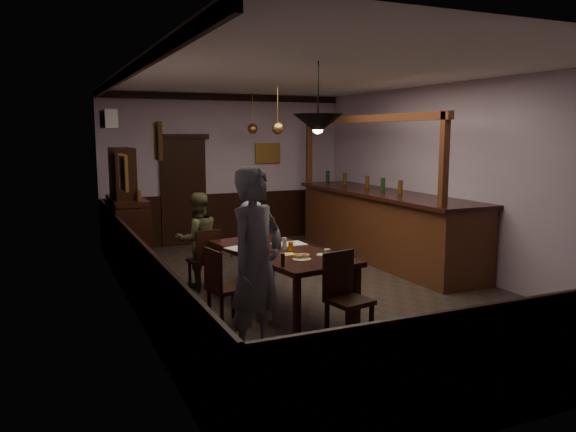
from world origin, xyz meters
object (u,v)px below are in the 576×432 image
pendant_brass_mid (278,128)px  person_standing (256,264)px  chair_near (345,292)px  person_seated_left (198,239)px  pendant_brass_far (253,129)px  chair_far_right (260,246)px  sideboard (127,220)px  pendant_iron (318,124)px  soda_can (291,247)px  person_seated_right (252,239)px  dining_table (280,255)px  bar_counter (384,224)px  chair_side (221,283)px  chair_far_left (206,257)px  coffee_cup (327,252)px

pendant_brass_mid → person_standing: bearing=-116.1°
chair_near → person_seated_left: (-0.87, 2.77, 0.16)m
pendant_brass_far → pendant_brass_mid: bearing=-96.7°
chair_far_right → pendant_brass_far: bearing=-105.3°
person_standing → sideboard: bearing=67.1°
pendant_iron → soda_can: bearing=92.0°
chair_near → person_seated_right: (0.02, 2.91, 0.07)m
dining_table → person_seated_left: 1.61m
chair_near → person_standing: (-1.04, -0.09, 0.43)m
pendant_iron → person_standing: bearing=-148.1°
dining_table → person_seated_right: (0.21, 1.60, -0.09)m
dining_table → bar_counter: bearing=33.1°
bar_counter → pendant_brass_far: pendant_brass_far is taller
person_seated_right → pendant_brass_far: size_ratio=1.48×
chair_side → person_seated_right: 2.23m
chair_near → pendant_iron: pendant_iron is taller
soda_can → chair_far_left: bearing=119.2°
chair_far_left → chair_side: chair_side is taller
chair_side → sideboard: bearing=-0.7°
soda_can → bar_counter: size_ratio=0.03×
person_seated_right → pendant_iron: (-0.09, -2.39, 1.72)m
pendant_brass_mid → coffee_cup: bearing=-100.1°
person_seated_left → bar_counter: size_ratio=0.30×
chair_far_right → sideboard: 2.42m
person_seated_left → sideboard: sideboard is taller
soda_can → bar_counter: bar_counter is taller
person_standing → pendant_brass_mid: bearing=33.2°
pendant_iron → coffee_cup: bearing=43.2°
person_standing → pendant_brass_far: size_ratio=2.36×
chair_far_left → bar_counter: size_ratio=0.20×
person_standing → bar_counter: (3.60, 3.19, -0.32)m
dining_table → chair_side: 0.96m
person_standing → pendant_brass_far: bearing=39.1°
dining_table → chair_side: bearing=-159.0°
soda_can → person_standing: bearing=-126.5°
sideboard → dining_table: bearing=-64.5°
chair_far_left → pendant_iron: pendant_iron is taller
chair_side → person_standing: size_ratio=0.48×
chair_far_right → chair_near: bearing=92.3°
person_seated_right → soda_can: person_seated_right is taller
chair_side → soda_can: 1.05m
chair_far_left → person_standing: bearing=76.0°
dining_table → chair_far_right: bearing=79.8°
chair_far_right → coffee_cup: size_ratio=12.23×
person_seated_right → soda_can: size_ratio=9.98×
chair_far_left → sideboard: size_ratio=0.44×
chair_near → pendant_brass_far: (0.86, 5.10, 1.77)m
dining_table → chair_far_right: 1.35m
chair_side → bar_counter: (3.64, 2.13, 0.14)m
chair_far_left → pendant_brass_mid: bearing=-158.3°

